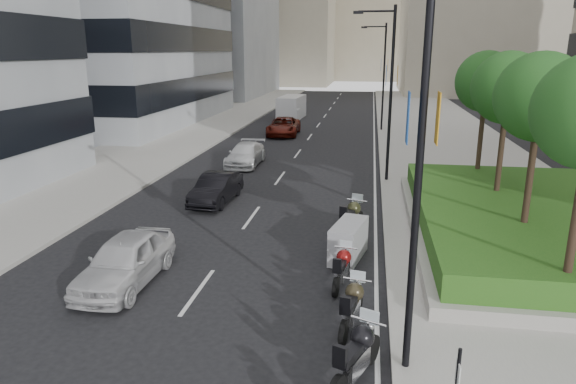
% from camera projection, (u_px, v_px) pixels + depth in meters
% --- Properties ---
extents(ground, '(160.00, 160.00, 0.00)m').
position_uv_depth(ground, '(204.00, 379.00, 11.07)').
color(ground, black).
rests_on(ground, ground).
extents(sidewalk_right, '(10.00, 100.00, 0.15)m').
position_uv_depth(sidewalk_right, '(446.00, 144.00, 38.22)').
color(sidewalk_right, '#9E9B93').
rests_on(sidewalk_right, ground).
extents(sidewalk_left, '(8.00, 100.00, 0.15)m').
position_uv_depth(sidewalk_left, '(178.00, 137.00, 41.41)').
color(sidewalk_left, '#9E9B93').
rests_on(sidewalk_left, ground).
extents(lane_edge, '(0.12, 100.00, 0.01)m').
position_uv_depth(lane_edge, '(374.00, 143.00, 39.04)').
color(lane_edge, silver).
rests_on(lane_edge, ground).
extents(lane_centre, '(0.12, 100.00, 0.01)m').
position_uv_depth(lane_centre, '(307.00, 141.00, 39.83)').
color(lane_centre, silver).
rests_on(lane_centre, ground).
extents(planter, '(10.00, 14.00, 0.40)m').
position_uv_depth(planter, '(548.00, 232.00, 18.96)').
color(planter, '#9D9993').
rests_on(planter, sidewalk_right).
extents(hedge, '(9.40, 13.40, 0.80)m').
position_uv_depth(hedge, '(551.00, 217.00, 18.80)').
color(hedge, '#194D16').
rests_on(hedge, planter).
extents(tree_1, '(2.80, 2.80, 6.30)m').
position_uv_depth(tree_1, '(540.00, 98.00, 15.93)').
color(tree_1, '#332319').
rests_on(tree_1, planter).
extents(tree_2, '(2.80, 2.80, 6.30)m').
position_uv_depth(tree_2, '(508.00, 88.00, 19.73)').
color(tree_2, '#332319').
rests_on(tree_2, planter).
extents(tree_3, '(2.80, 2.80, 6.30)m').
position_uv_depth(tree_3, '(486.00, 82.00, 23.54)').
color(tree_3, '#332319').
rests_on(tree_3, planter).
extents(lamp_post_0, '(2.34, 0.45, 9.00)m').
position_uv_depth(lamp_post_0, '(413.00, 145.00, 10.03)').
color(lamp_post_0, black).
rests_on(lamp_post_0, ground).
extents(lamp_post_1, '(2.34, 0.45, 9.00)m').
position_uv_depth(lamp_post_1, '(388.00, 86.00, 26.20)').
color(lamp_post_1, black).
rests_on(lamp_post_1, ground).
extents(lamp_post_2, '(2.34, 0.45, 9.00)m').
position_uv_depth(lamp_post_2, '(382.00, 72.00, 43.32)').
color(lamp_post_2, black).
rests_on(lamp_post_2, ground).
extents(motorcycle_2, '(1.15, 2.29, 1.21)m').
position_uv_depth(motorcycle_2, '(357.00, 355.00, 10.83)').
color(motorcycle_2, black).
rests_on(motorcycle_2, ground).
extents(motorcycle_3, '(0.76, 2.24, 1.12)m').
position_uv_depth(motorcycle_3, '(352.00, 306.00, 13.00)').
color(motorcycle_3, black).
rests_on(motorcycle_3, ground).
extents(motorcycle_4, '(0.70, 2.11, 1.05)m').
position_uv_depth(motorcycle_4, '(342.00, 268.00, 15.36)').
color(motorcycle_4, black).
rests_on(motorcycle_4, ground).
extents(motorcycle_5, '(1.29, 2.24, 1.28)m').
position_uv_depth(motorcycle_5, '(349.00, 241.00, 17.29)').
color(motorcycle_5, black).
rests_on(motorcycle_5, ground).
extents(motorcycle_6, '(1.05, 2.38, 1.23)m').
position_uv_depth(motorcycle_6, '(351.00, 218.00, 19.66)').
color(motorcycle_6, black).
rests_on(motorcycle_6, ground).
extents(car_a, '(1.82, 4.40, 1.49)m').
position_uv_depth(car_a, '(125.00, 260.00, 15.44)').
color(car_a, silver).
rests_on(car_a, ground).
extents(car_b, '(1.63, 4.12, 1.33)m').
position_uv_depth(car_b, '(216.00, 188.00, 23.73)').
color(car_b, black).
rests_on(car_b, ground).
extents(car_c, '(1.86, 4.56, 1.32)m').
position_uv_depth(car_c, '(246.00, 154.00, 31.47)').
color(car_c, silver).
rests_on(car_c, ground).
extents(car_d, '(2.61, 5.33, 1.46)m').
position_uv_depth(car_d, '(284.00, 126.00, 42.45)').
color(car_d, '#57120A').
rests_on(car_d, ground).
extents(delivery_van, '(2.37, 5.55, 2.28)m').
position_uv_depth(delivery_van, '(291.00, 108.00, 52.37)').
color(delivery_van, white).
rests_on(delivery_van, ground).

